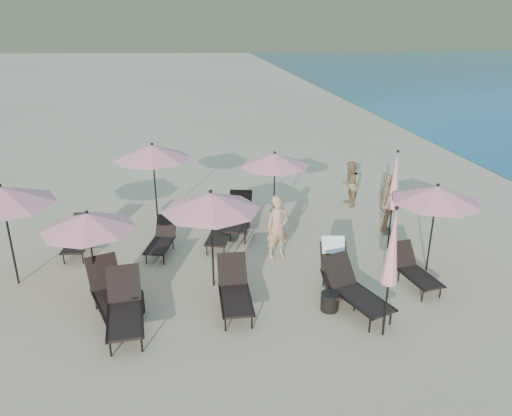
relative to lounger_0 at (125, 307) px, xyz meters
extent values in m
plane|color=#D6BA8C|center=(3.89, -0.04, -0.50)|extent=(800.00, 800.00, 0.00)
cube|color=black|center=(0.02, -0.31, -0.11)|extent=(0.78, 1.38, 0.06)
cube|color=black|center=(-0.04, 0.59, 0.22)|extent=(0.72, 0.55, 0.69)
cylinder|color=black|center=(-0.23, -0.88, -0.31)|extent=(0.04, 0.04, 0.38)
cylinder|color=black|center=(-0.31, 0.26, -0.31)|extent=(0.04, 0.04, 0.38)
cylinder|color=black|center=(0.35, -0.84, -0.31)|extent=(0.04, 0.04, 0.38)
cylinder|color=black|center=(0.27, 0.30, -0.31)|extent=(0.04, 0.04, 0.38)
cube|color=black|center=(-0.31, -0.28, -0.10)|extent=(0.15, 1.50, 0.04)
cube|color=black|center=(0.35, -0.23, -0.10)|extent=(0.15, 1.50, 0.04)
cube|color=black|center=(-0.24, 0.37, -0.11)|extent=(1.07, 1.46, 0.05)
cube|color=black|center=(-0.53, 1.20, 0.21)|extent=(0.80, 0.69, 0.67)
cylinder|color=black|center=(-0.33, -0.24, -0.31)|extent=(0.04, 0.04, 0.37)
cylinder|color=black|center=(-0.70, 0.82, -0.31)|extent=(0.04, 0.04, 0.37)
cylinder|color=black|center=(0.21, -0.05, -0.31)|extent=(0.04, 0.04, 0.37)
cylinder|color=black|center=(-0.16, 1.01, -0.31)|extent=(0.04, 0.04, 0.37)
cube|color=black|center=(-0.57, 0.31, -0.10)|extent=(0.52, 1.41, 0.04)
cube|color=black|center=(0.05, 0.53, -0.10)|extent=(0.52, 1.41, 0.04)
cube|color=black|center=(2.28, 0.08, -0.13)|extent=(0.69, 1.27, 0.05)
cube|color=black|center=(2.30, 0.92, 0.18)|extent=(0.66, 0.49, 0.65)
cylinder|color=black|center=(1.99, -0.44, -0.32)|extent=(0.04, 0.04, 0.35)
cylinder|color=black|center=(2.02, 0.64, -0.32)|extent=(0.04, 0.04, 0.35)
cylinder|color=black|center=(2.53, -0.45, -0.32)|extent=(0.04, 0.04, 0.35)
cylinder|color=black|center=(2.57, 0.62, -0.32)|extent=(0.04, 0.04, 0.35)
cube|color=black|center=(1.97, 0.14, -0.12)|extent=(0.09, 1.41, 0.04)
cube|color=black|center=(2.59, 0.12, -0.12)|extent=(0.09, 1.41, 0.04)
cube|color=black|center=(4.65, 0.36, -0.14)|extent=(0.80, 1.29, 0.05)
cube|color=black|center=(4.77, 1.17, 0.16)|extent=(0.69, 0.55, 0.63)
cylinder|color=black|center=(4.31, -0.10, -0.32)|extent=(0.04, 0.04, 0.34)
cylinder|color=black|center=(4.46, 0.93, -0.32)|extent=(0.04, 0.04, 0.34)
cylinder|color=black|center=(4.83, -0.18, -0.32)|extent=(0.04, 0.04, 0.34)
cylinder|color=black|center=(4.98, 0.85, -0.32)|extent=(0.04, 0.04, 0.34)
cube|color=black|center=(4.35, 0.46, -0.13)|extent=(0.24, 1.36, 0.04)
cube|color=black|center=(4.95, 0.37, -0.13)|extent=(0.24, 1.36, 0.04)
cube|color=white|center=(4.79, 1.31, 0.40)|extent=(0.58, 0.36, 0.38)
cube|color=black|center=(4.95, -0.37, -0.12)|extent=(1.05, 1.44, 0.05)
cube|color=black|center=(4.66, 0.45, 0.20)|extent=(0.79, 0.68, 0.66)
cylinder|color=black|center=(4.86, -0.97, -0.31)|extent=(0.04, 0.04, 0.36)
cylinder|color=black|center=(4.50, 0.07, -0.31)|extent=(0.04, 0.04, 0.36)
cylinder|color=black|center=(5.39, -0.79, -0.31)|extent=(0.04, 0.04, 0.36)
cylinder|color=black|center=(5.02, 0.26, -0.31)|extent=(0.04, 0.04, 0.36)
cube|color=black|center=(4.63, -0.43, -0.11)|extent=(0.52, 1.38, 0.04)
cube|color=black|center=(5.23, -0.21, -0.11)|extent=(0.52, 1.38, 0.04)
cube|color=black|center=(6.63, 0.42, -0.18)|extent=(0.72, 1.17, 0.05)
cube|color=black|center=(6.52, 1.15, 0.09)|extent=(0.62, 0.49, 0.56)
cylinder|color=black|center=(6.46, -0.07, -0.34)|extent=(0.03, 0.03, 0.31)
cylinder|color=black|center=(6.32, 0.86, -0.34)|extent=(0.03, 0.03, 0.31)
cylinder|color=black|center=(6.93, 0.00, -0.34)|extent=(0.03, 0.03, 0.31)
cylinder|color=black|center=(6.79, 0.93, -0.34)|extent=(0.03, 0.03, 0.31)
cube|color=black|center=(6.35, 0.42, -0.17)|extent=(0.22, 1.22, 0.04)
cube|color=black|center=(6.89, 0.50, -0.17)|extent=(0.22, 1.22, 0.04)
cube|color=black|center=(-1.50, 3.57, -0.17)|extent=(0.70, 1.17, 0.05)
cube|color=black|center=(-1.41, 4.31, 0.10)|extent=(0.62, 0.48, 0.57)
cylinder|color=black|center=(-1.79, 3.14, -0.34)|extent=(0.03, 0.03, 0.31)
cylinder|color=black|center=(-1.68, 4.08, -0.34)|extent=(0.03, 0.03, 0.31)
cylinder|color=black|center=(-1.31, 3.08, -0.34)|extent=(0.03, 0.03, 0.31)
cylinder|color=black|center=(-1.20, 4.03, -0.34)|extent=(0.03, 0.03, 0.31)
cube|color=black|center=(-1.77, 3.65, -0.16)|extent=(0.18, 1.25, 0.04)
cube|color=black|center=(-1.22, 3.58, -0.16)|extent=(0.18, 1.25, 0.04)
cube|color=black|center=(0.64, 3.16, -0.18)|extent=(0.82, 1.18, 0.04)
cube|color=black|center=(0.84, 3.85, 0.08)|extent=(0.64, 0.54, 0.55)
cylinder|color=black|center=(0.30, 2.80, -0.34)|extent=(0.03, 0.03, 0.30)
cylinder|color=black|center=(0.55, 3.68, -0.34)|extent=(0.03, 0.03, 0.30)
cylinder|color=black|center=(0.74, 2.67, -0.34)|extent=(0.03, 0.03, 0.30)
cylinder|color=black|center=(0.99, 3.55, -0.34)|extent=(0.03, 0.03, 0.30)
cube|color=black|center=(0.40, 3.28, -0.18)|extent=(0.36, 1.16, 0.04)
cube|color=black|center=(0.91, 3.13, -0.18)|extent=(0.36, 1.16, 0.04)
cube|color=black|center=(2.23, 3.39, -0.18)|extent=(0.85, 1.20, 0.05)
cube|color=black|center=(2.45, 4.09, 0.09)|extent=(0.65, 0.56, 0.56)
cylinder|color=black|center=(1.88, 3.03, -0.34)|extent=(0.03, 0.03, 0.31)
cylinder|color=black|center=(2.15, 3.92, -0.34)|extent=(0.03, 0.03, 0.31)
cylinder|color=black|center=(2.32, 2.89, -0.34)|extent=(0.03, 0.03, 0.31)
cylinder|color=black|center=(2.60, 3.78, -0.34)|extent=(0.03, 0.03, 0.31)
cube|color=black|center=(1.99, 3.51, -0.17)|extent=(0.39, 1.17, 0.04)
cube|color=black|center=(2.50, 3.35, -0.17)|extent=(0.39, 1.17, 0.04)
cube|color=white|center=(2.49, 4.21, 0.30)|extent=(0.54, 0.39, 0.34)
cube|color=black|center=(2.84, 4.13, -0.11)|extent=(0.98, 1.44, 0.05)
cube|color=black|center=(3.06, 4.98, 0.21)|extent=(0.78, 0.65, 0.67)
cylinder|color=black|center=(2.43, 3.68, -0.31)|extent=(0.04, 0.04, 0.37)
cylinder|color=black|center=(2.71, 4.76, -0.31)|extent=(0.04, 0.04, 0.37)
cylinder|color=black|center=(2.98, 3.53, -0.31)|extent=(0.04, 0.04, 0.37)
cylinder|color=black|center=(3.26, 4.62, -0.31)|extent=(0.04, 0.04, 0.37)
cube|color=black|center=(2.54, 4.27, -0.10)|extent=(0.41, 1.44, 0.04)
cube|color=black|center=(3.17, 4.10, -0.10)|extent=(0.41, 1.44, 0.04)
cylinder|color=black|center=(-0.73, 1.26, 0.51)|extent=(0.04, 0.04, 2.01)
cone|color=pink|center=(-0.73, 1.26, 1.42)|extent=(2.01, 2.01, 0.36)
sphere|color=black|center=(-0.73, 1.26, 1.63)|extent=(0.08, 0.08, 0.08)
cylinder|color=black|center=(1.92, 1.43, 0.62)|extent=(0.05, 0.05, 2.24)
cone|color=pink|center=(1.92, 1.43, 1.64)|extent=(2.24, 2.24, 0.41)
sphere|color=black|center=(1.92, 1.43, 1.87)|extent=(0.09, 0.09, 0.09)
cylinder|color=black|center=(7.27, 1.30, 0.57)|extent=(0.04, 0.04, 2.14)
cone|color=pink|center=(7.27, 1.30, 1.54)|extent=(2.14, 2.14, 0.39)
sphere|color=black|center=(7.27, 1.30, 1.76)|extent=(0.08, 0.08, 0.08)
cylinder|color=black|center=(0.54, 5.67, 0.66)|extent=(0.05, 0.05, 2.31)
cone|color=pink|center=(0.54, 5.67, 1.71)|extent=(2.31, 2.31, 0.42)
sphere|color=black|center=(0.54, 5.67, 1.95)|extent=(0.09, 0.09, 0.09)
cylinder|color=black|center=(4.09, 4.98, 0.55)|extent=(0.04, 0.04, 2.09)
cone|color=pink|center=(4.09, 4.98, 1.50)|extent=(2.09, 2.09, 0.38)
sphere|color=black|center=(4.09, 4.98, 1.71)|extent=(0.08, 0.08, 0.08)
cylinder|color=black|center=(-2.69, 2.30, 0.68)|extent=(0.05, 0.05, 2.35)
cone|color=pink|center=(-2.69, 2.30, 1.74)|extent=(2.35, 2.35, 0.42)
cylinder|color=black|center=(5.11, -1.09, 0.10)|extent=(0.04, 0.04, 1.19)
cone|color=pink|center=(5.11, -1.09, 1.46)|extent=(0.33, 0.33, 1.52)
sphere|color=black|center=(5.11, -1.09, 2.25)|extent=(0.08, 0.08, 0.08)
cylinder|color=black|center=(6.82, 2.64, 0.10)|extent=(0.04, 0.04, 1.19)
cone|color=pink|center=(6.82, 2.64, 1.46)|extent=(0.33, 0.33, 1.52)
sphere|color=black|center=(6.82, 2.64, 2.25)|extent=(0.08, 0.08, 0.08)
cylinder|color=black|center=(0.16, 0.56, -0.26)|extent=(0.39, 0.39, 0.47)
cylinder|color=black|center=(4.31, -0.04, -0.29)|extent=(0.39, 0.39, 0.41)
imported|color=tan|center=(3.71, 2.64, 0.36)|extent=(0.70, 0.55, 1.70)
imported|color=#906E4A|center=(6.84, 5.88, 0.27)|extent=(0.59, 0.75, 1.52)
imported|color=tan|center=(7.15, 3.62, 0.40)|extent=(0.50, 1.07, 1.79)
camera|label=1|loc=(1.19, -8.96, 5.56)|focal=35.00mm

